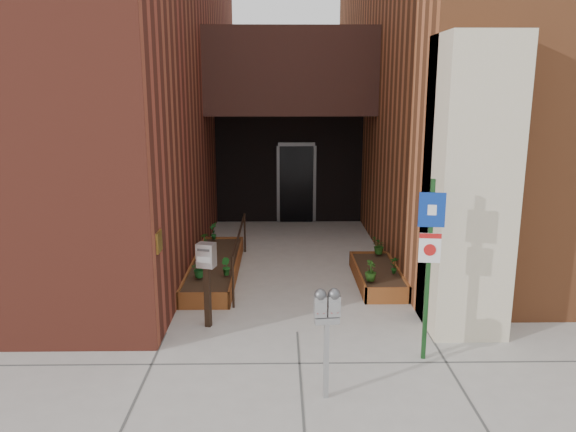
{
  "coord_description": "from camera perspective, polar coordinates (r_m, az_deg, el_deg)",
  "views": [
    {
      "loc": [
        -0.26,
        -7.95,
        3.65
      ],
      "look_at": [
        -0.11,
        1.8,
        1.41
      ],
      "focal_mm": 35.0,
      "sensor_mm": 36.0,
      "label": 1
    }
  ],
  "objects": [
    {
      "name": "sign_post",
      "position": [
        7.64,
        14.16,
        -3.51
      ],
      "size": [
        0.34,
        0.1,
        2.5
      ],
      "color": "#163D19",
      "rests_on": "ground"
    },
    {
      "name": "planter_left",
      "position": [
        11.29,
        -7.42,
        -5.32
      ],
      "size": [
        0.9,
        3.6,
        0.3
      ],
      "color": "brown",
      "rests_on": "ground"
    },
    {
      "name": "shrub_right_c",
      "position": [
        11.68,
        9.22,
        -3.02
      ],
      "size": [
        0.43,
        0.43,
        0.34
      ],
      "primitive_type": "imported",
      "rotation": [
        0.0,
        0.0,
        4.1
      ],
      "color": "#215518",
      "rests_on": "planter_right"
    },
    {
      "name": "shrub_left_d",
      "position": [
        12.74,
        -7.6,
        -1.52
      ],
      "size": [
        0.28,
        0.28,
        0.38
      ],
      "primitive_type": "imported",
      "rotation": [
        0.0,
        0.0,
        5.31
      ],
      "color": "#17531B",
      "rests_on": "planter_left"
    },
    {
      "name": "shrub_left_a",
      "position": [
        10.27,
        -8.97,
        -5.3
      ],
      "size": [
        0.34,
        0.34,
        0.33
      ],
      "primitive_type": "imported",
      "rotation": [
        0.0,
        0.0,
        0.19
      ],
      "color": "#19581F",
      "rests_on": "planter_left"
    },
    {
      "name": "shrub_right_b",
      "position": [
        10.54,
        10.76,
        -4.9
      ],
      "size": [
        0.18,
        0.18,
        0.33
      ],
      "primitive_type": "imported",
      "rotation": [
        0.0,
        0.0,
        3.19
      ],
      "color": "#185618",
      "rests_on": "planter_right"
    },
    {
      "name": "payment_dropbox",
      "position": [
        8.69,
        -8.27,
        -5.15
      ],
      "size": [
        0.31,
        0.26,
        1.35
      ],
      "color": "black",
      "rests_on": "ground"
    },
    {
      "name": "planter_right",
      "position": [
        10.9,
        9.05,
        -6.05
      ],
      "size": [
        0.8,
        2.2,
        0.3
      ],
      "color": "brown",
      "rests_on": "ground"
    },
    {
      "name": "parking_meter",
      "position": [
        6.65,
        3.98,
        -9.9
      ],
      "size": [
        0.32,
        0.16,
        1.39
      ],
      "color": "#999A9C",
      "rests_on": "ground"
    },
    {
      "name": "handrail",
      "position": [
        11.02,
        -4.95,
        -2.38
      ],
      "size": [
        0.04,
        3.34,
        0.9
      ],
      "color": "black",
      "rests_on": "ground"
    },
    {
      "name": "shrub_right_a",
      "position": [
        10.08,
        8.41,
        -5.51
      ],
      "size": [
        0.29,
        0.29,
        0.37
      ],
      "primitive_type": "imported",
      "rotation": [
        0.0,
        0.0,
        0.96
      ],
      "color": "#245317",
      "rests_on": "planter_right"
    },
    {
      "name": "shrub_left_b",
      "position": [
        10.34,
        -6.35,
        -5.12
      ],
      "size": [
        0.25,
        0.25,
        0.32
      ],
      "primitive_type": "imported",
      "rotation": [
        0.0,
        0.0,
        2.37
      ],
      "color": "#19571A",
      "rests_on": "planter_left"
    },
    {
      "name": "shrub_left_c",
      "position": [
        12.03,
        -8.44,
        -2.52
      ],
      "size": [
        0.26,
        0.26,
        0.34
      ],
      "primitive_type": "imported",
      "rotation": [
        0.0,
        0.0,
        3.65
      ],
      "color": "#265C1A",
      "rests_on": "planter_left"
    },
    {
      "name": "ground",
      "position": [
        8.75,
        0.93,
        -11.71
      ],
      "size": [
        80.0,
        80.0,
        0.0
      ],
      "primitive_type": "plane",
      "color": "#9E9991",
      "rests_on": "ground"
    },
    {
      "name": "architecture",
      "position": [
        14.9,
        -0.59,
        18.07
      ],
      "size": [
        20.0,
        14.6,
        10.0
      ],
      "color": "maroon",
      "rests_on": "ground"
    }
  ]
}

